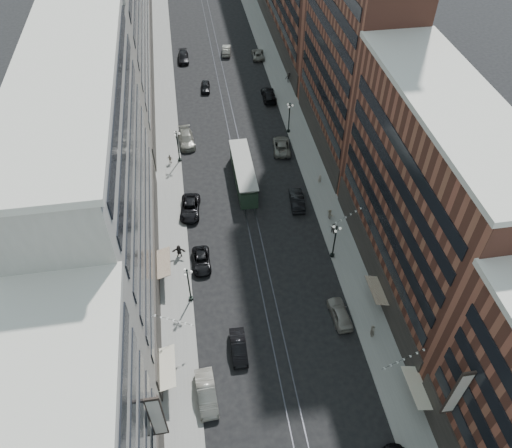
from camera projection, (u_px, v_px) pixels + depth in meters
ground at (234, 137)px, 82.75m from camera, size 220.00×220.00×0.00m
sidewalk_west at (166, 110)px, 88.44m from camera, size 4.00×180.00×0.15m
sidewalk_east at (287, 100)px, 90.86m from camera, size 4.00×180.00×0.15m
rail_west at (223, 105)px, 89.62m from camera, size 0.12×180.00×0.02m
rail_east at (231, 105)px, 89.77m from camera, size 0.12×180.00×0.02m
building_west_mid at (101, 191)px, 52.15m from camera, size 8.00×36.00×28.00m
building_east_mid at (424, 203)px, 53.84m from camera, size 8.00×30.00×24.00m
building_east_tower at (358, 14)px, 66.93m from camera, size 8.00×26.00×42.00m
lamppost_sw_far at (189, 284)px, 57.27m from camera, size 1.03×1.14×5.52m
lamppost_sw_mid at (178, 145)px, 76.06m from camera, size 1.03×1.14×5.52m
lamppost_se_far at (335, 240)px, 62.08m from camera, size 1.03×1.14×5.52m
lamppost_se_mid at (289, 117)px, 81.56m from camera, size 1.03×1.14×5.52m
streetcar at (243, 174)px, 73.64m from camera, size 2.72×12.30×3.40m
car_1 at (207, 393)px, 50.28m from camera, size 2.14×5.43×1.76m
car_2 at (201, 261)px, 62.90m from camera, size 2.24×4.83×1.34m
car_4 at (340, 313)px, 57.12m from camera, size 2.18×4.93×1.65m
car_5 at (239, 347)px, 54.07m from camera, size 1.72×4.74×1.55m
pedestrian_2 at (161, 255)px, 63.10m from camera, size 0.93×0.62×1.77m
pedestrian_4 at (373, 331)px, 55.21m from camera, size 0.55×1.10×1.82m
car_7 at (190, 208)px, 69.58m from camera, size 3.29×5.95×1.58m
car_8 at (186, 139)px, 81.02m from camera, size 2.75×5.97×1.69m
car_9 at (182, 55)px, 101.60m from camera, size 2.16×4.29×1.40m
car_10 at (297, 200)px, 70.66m from camera, size 2.25×5.28×1.69m
car_11 at (282, 146)px, 79.78m from camera, size 3.34×5.98×1.58m
car_12 at (269, 95)px, 90.64m from camera, size 2.48×5.85×1.68m
car_13 at (205, 87)px, 92.88m from camera, size 1.99×4.17×1.38m
car_14 at (226, 50)px, 103.11m from camera, size 2.29×4.93×1.57m
pedestrian_5 at (179, 251)px, 63.52m from camera, size 1.80×0.76×1.88m
pedestrian_6 at (170, 159)px, 77.12m from camera, size 1.02×0.75×1.59m
pedestrian_7 at (333, 228)px, 66.65m from camera, size 0.77×0.82×1.50m
pedestrian_8 at (320, 179)px, 73.83m from camera, size 0.58×0.40×1.52m
pedestrian_9 at (289, 77)px, 94.49m from camera, size 1.29×0.64×1.93m
car_extra_0 at (183, 57)px, 100.94m from camera, size 2.25×5.23×1.50m
car_extra_1 at (258, 54)px, 101.97m from camera, size 2.70×5.26×1.42m
pedestrian_extra_0 at (330, 214)px, 68.59m from camera, size 0.78×1.45×1.50m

